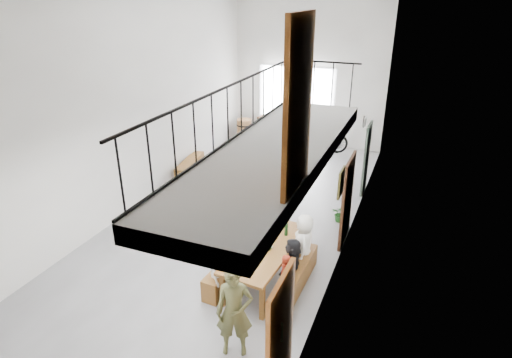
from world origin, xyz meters
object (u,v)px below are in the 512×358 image
at_px(tasting_table, 266,251).
at_px(serving_counter, 281,131).
at_px(host_standing, 234,312).
at_px(oak_barrel, 244,130).
at_px(bench_inner, 235,265).
at_px(side_bench, 190,167).
at_px(bicycle_near, 311,137).

xyz_separation_m(tasting_table, serving_counter, (-2.42, 8.08, -0.23)).
bearing_deg(serving_counter, host_standing, -69.24).
bearing_deg(oak_barrel, serving_counter, 10.05).
relative_size(bench_inner, host_standing, 1.27).
relative_size(tasting_table, host_standing, 1.51).
bearing_deg(side_bench, oak_barrel, 86.02).
height_order(oak_barrel, serving_counter, serving_counter).
xyz_separation_m(bench_inner, oak_barrel, (-3.18, 7.87, 0.19)).
bearing_deg(bicycle_near, oak_barrel, 90.47).
bearing_deg(side_bench, serving_counter, 66.97).
height_order(oak_barrel, bicycle_near, bicycle_near).
distance_m(tasting_table, serving_counter, 8.44).
bearing_deg(tasting_table, oak_barrel, 120.88).
bearing_deg(side_bench, bench_inner, -50.76).
bearing_deg(bench_inner, side_bench, 133.82).
height_order(tasting_table, bench_inner, tasting_table).
bearing_deg(serving_counter, bench_inner, -71.62).
bearing_deg(bicycle_near, host_standing, -172.62).
height_order(tasting_table, host_standing, host_standing).
bearing_deg(bicycle_near, tasting_table, -171.98).
bearing_deg(host_standing, bench_inner, 93.71).
relative_size(tasting_table, bench_inner, 1.19).
relative_size(serving_counter, host_standing, 1.15).
height_order(bench_inner, oak_barrel, oak_barrel).
height_order(side_bench, serving_counter, serving_counter).
distance_m(side_bench, host_standing, 7.39).
distance_m(oak_barrel, serving_counter, 1.43).
relative_size(serving_counter, bicycle_near, 1.10).
bearing_deg(oak_barrel, bicycle_near, 1.24).
xyz_separation_m(tasting_table, host_standing, (0.18, -1.85, 0.08)).
xyz_separation_m(bench_inner, side_bench, (-3.43, 4.20, 0.01)).
distance_m(bench_inner, bicycle_near, 7.95).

